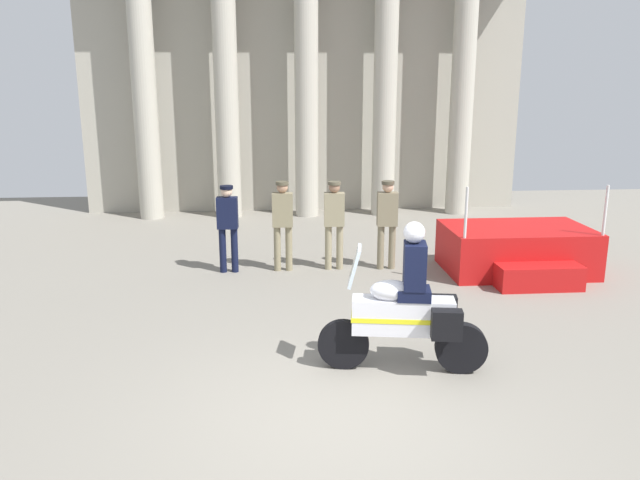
{
  "coord_description": "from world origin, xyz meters",
  "views": [
    {
      "loc": [
        -0.63,
        -6.06,
        3.49
      ],
      "look_at": [
        0.12,
        3.29,
        1.14
      ],
      "focal_mm": 35.38,
      "sensor_mm": 36.0,
      "label": 1
    }
  ],
  "objects_px": {
    "reviewing_stand": "(518,251)",
    "officer_in_row_1": "(283,219)",
    "officer_in_row_2": "(334,218)",
    "officer_in_row_0": "(228,222)",
    "officer_in_row_3": "(387,218)",
    "motorcycle_with_rider": "(409,310)"
  },
  "relations": [
    {
      "from": "reviewing_stand",
      "to": "officer_in_row_1",
      "type": "distance_m",
      "value": 4.46
    },
    {
      "from": "officer_in_row_2",
      "to": "officer_in_row_0",
      "type": "bearing_deg",
      "value": 4.4
    },
    {
      "from": "officer_in_row_3",
      "to": "officer_in_row_0",
      "type": "bearing_deg",
      "value": 2.8
    },
    {
      "from": "officer_in_row_3",
      "to": "motorcycle_with_rider",
      "type": "height_order",
      "value": "motorcycle_with_rider"
    },
    {
      "from": "motorcycle_with_rider",
      "to": "officer_in_row_3",
      "type": "bearing_deg",
      "value": -87.99
    },
    {
      "from": "officer_in_row_0",
      "to": "officer_in_row_1",
      "type": "relative_size",
      "value": 0.96
    },
    {
      "from": "officer_in_row_3",
      "to": "motorcycle_with_rider",
      "type": "bearing_deg",
      "value": 86.26
    },
    {
      "from": "officer_in_row_1",
      "to": "officer_in_row_2",
      "type": "height_order",
      "value": "officer_in_row_1"
    },
    {
      "from": "officer_in_row_2",
      "to": "motorcycle_with_rider",
      "type": "distance_m",
      "value": 4.48
    },
    {
      "from": "officer_in_row_1",
      "to": "motorcycle_with_rider",
      "type": "xyz_separation_m",
      "value": [
        1.44,
        -4.44,
        -0.22
      ]
    },
    {
      "from": "reviewing_stand",
      "to": "officer_in_row_2",
      "type": "bearing_deg",
      "value": 172.01
    },
    {
      "from": "officer_in_row_0",
      "to": "motorcycle_with_rider",
      "type": "relative_size",
      "value": 0.79
    },
    {
      "from": "reviewing_stand",
      "to": "officer_in_row_1",
      "type": "relative_size",
      "value": 1.56
    },
    {
      "from": "motorcycle_with_rider",
      "to": "reviewing_stand",
      "type": "bearing_deg",
      "value": -117.71
    },
    {
      "from": "officer_in_row_0",
      "to": "officer_in_row_1",
      "type": "height_order",
      "value": "officer_in_row_1"
    },
    {
      "from": "officer_in_row_0",
      "to": "motorcycle_with_rider",
      "type": "bearing_deg",
      "value": 122.38
    },
    {
      "from": "reviewing_stand",
      "to": "officer_in_row_0",
      "type": "distance_m",
      "value": 5.47
    },
    {
      "from": "reviewing_stand",
      "to": "motorcycle_with_rider",
      "type": "relative_size",
      "value": 1.28
    },
    {
      "from": "reviewing_stand",
      "to": "motorcycle_with_rider",
      "type": "bearing_deg",
      "value": -126.68
    },
    {
      "from": "officer_in_row_0",
      "to": "officer_in_row_1",
      "type": "distance_m",
      "value": 1.03
    },
    {
      "from": "officer_in_row_1",
      "to": "reviewing_stand",
      "type": "bearing_deg",
      "value": 177.2
    },
    {
      "from": "officer_in_row_0",
      "to": "motorcycle_with_rider",
      "type": "height_order",
      "value": "motorcycle_with_rider"
    }
  ]
}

